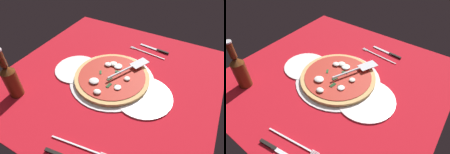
# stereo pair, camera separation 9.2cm
# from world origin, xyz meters

# --- Properties ---
(ground_plane) EXTENTS (1.00, 1.00, 0.01)m
(ground_plane) POSITION_xyz_m (0.00, 0.00, -0.00)
(ground_plane) COLOR #B0131F
(checker_pattern) EXTENTS (1.00, 1.00, 0.00)m
(checker_pattern) POSITION_xyz_m (0.00, -0.00, 0.00)
(checker_pattern) COLOR silver
(checker_pattern) RESTS_ON ground_plane
(pizza_pan) EXTENTS (0.40, 0.40, 0.01)m
(pizza_pan) POSITION_xyz_m (0.02, -0.02, 0.01)
(pizza_pan) COLOR silver
(pizza_pan) RESTS_ON ground_plane
(dinner_plate_left) EXTENTS (0.22, 0.22, 0.01)m
(dinner_plate_left) POSITION_xyz_m (-0.18, -0.04, 0.01)
(dinner_plate_left) COLOR white
(dinner_plate_left) RESTS_ON ground_plane
(dinner_plate_right) EXTENTS (0.26, 0.26, 0.01)m
(dinner_plate_right) POSITION_xyz_m (0.19, -0.05, 0.01)
(dinner_plate_right) COLOR white
(dinner_plate_right) RESTS_ON ground_plane
(pizza) EXTENTS (0.36, 0.36, 0.03)m
(pizza) POSITION_xyz_m (0.01, -0.02, 0.02)
(pizza) COLOR tan
(pizza) RESTS_ON pizza_pan
(pizza_server) EXTENTS (0.13, 0.23, 0.01)m
(pizza_server) POSITION_xyz_m (0.07, 0.06, 0.05)
(pizza_server) COLOR silver
(pizza_server) RESTS_ON pizza
(place_setting_near) EXTENTS (0.23, 0.14, 0.01)m
(place_setting_near) POSITION_xyz_m (0.07, -0.41, 0.00)
(place_setting_near) COLOR white
(place_setting_near) RESTS_ON ground_plane
(place_setting_far) EXTENTS (0.22, 0.15, 0.01)m
(place_setting_far) POSITION_xyz_m (0.10, 0.30, 0.00)
(place_setting_far) COLOR white
(place_setting_far) RESTS_ON ground_plane
(beer_bottle) EXTENTS (0.06, 0.06, 0.24)m
(beer_bottle) POSITION_xyz_m (-0.31, -0.30, 0.09)
(beer_bottle) COLOR #5C2E14
(beer_bottle) RESTS_ON ground_plane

